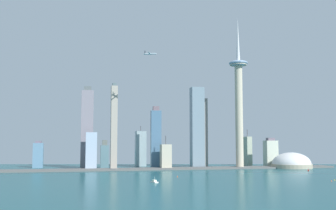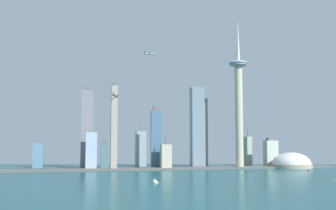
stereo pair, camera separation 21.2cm
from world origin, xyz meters
The scene contains 22 objects.
ground_plane centered at (0.00, 0.00, 0.00)m, with size 6000.00×6000.00×0.00m, color #194D54.
waterfront_pier centered at (0.00, 484.11, 1.59)m, with size 764.79×45.75×3.19m, color #5A5B5A.
observation_tower centered at (181.78, 489.62, 149.80)m, with size 39.81×39.81×319.94m.
stadium_dome centered at (290.68, 473.32, 7.68)m, with size 84.22×84.22×48.25m.
skyscraper_0 centered at (-92.67, 563.12, 25.93)m, with size 17.23×12.00×58.50m.
skyscraper_1 centered at (239.16, 580.96, 33.39)m, with size 12.19×26.21×83.41m.
skyscraper_2 centered at (-230.28, 596.27, 26.88)m, with size 20.92×17.68×56.64m.
skyscraper_3 centered at (124.65, 566.82, 75.98)m, with size 19.60×21.22×162.57m.
skyscraper_4 centered at (-79.24, 499.62, 83.93)m, with size 12.43×16.96×171.56m.
skyscraper_5 centered at (11.06, 528.28, 61.76)m, with size 21.45×12.59×129.26m.
skyscraper_6 centered at (98.99, 520.46, 85.35)m, with size 27.05×22.35×170.71m.
skyscraper_7 centered at (-10.29, 599.24, 39.24)m, with size 23.80×18.32×90.18m.
skyscraper_8 centered at (-122.73, 504.56, 36.66)m, with size 21.71×13.33×73.31m.
skyscraper_9 centered at (266.38, 518.18, 29.82)m, with size 26.72×20.99×63.45m.
skyscraper_10 centered at (-130.69, 539.46, 81.76)m, with size 24.60×13.86×169.02m.
skyscraper_11 centered at (24.84, 493.83, 24.81)m, with size 20.43×21.19×67.03m.
boat_0 centered at (-47.06, 233.94, 1.33)m, with size 9.08×15.36×8.11m.
boat_2 centered at (279.89, 391.75, 1.84)m, with size 6.06×7.64×11.10m.
channel_buoy_0 centered at (209.55, 208.41, 1.00)m, with size 1.34×1.34×2.00m, color yellow.
channel_buoy_1 centered at (196.16, 196.17, 0.99)m, with size 1.34×1.34×1.98m, color #E54C19.
channel_buoy_2 centered at (4.51, 312.53, 0.81)m, with size 1.97×1.97×1.61m, color #E54C19.
airplane centered at (-22.65, 409.72, 215.22)m, with size 22.46×21.37×7.51m.
Camera 1 is at (-149.94, -315.83, 55.14)m, focal length 43.75 mm.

